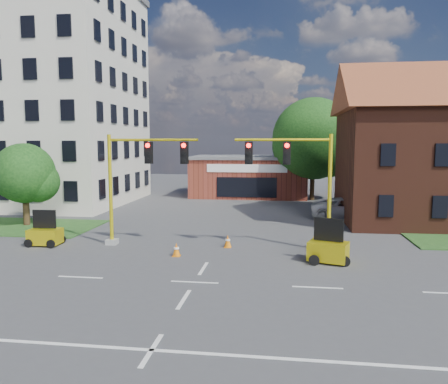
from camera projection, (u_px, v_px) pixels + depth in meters
The scene contains 15 objects.
ground at pixel (195, 282), 18.07m from camera, with size 120.00×120.00×0.00m, color #48484A.
lane_markings at pixel (177, 309), 15.12m from camera, with size 60.00×36.00×0.01m, color white, non-canonical shape.
office_block at pixel (32, 94), 41.13m from camera, with size 18.40×15.40×20.60m.
brick_shop at pixel (250, 176), 47.35m from camera, with size 12.40×8.40×4.30m.
tree_large at pixel (317, 141), 43.15m from camera, with size 8.49×8.09×10.16m.
tree_nw_front at pixel (28, 176), 29.92m from camera, with size 4.31×4.10×5.71m.
signal_mast_west at pixel (139, 176), 24.11m from camera, with size 5.30×0.60×6.20m.
signal_mast_east at pixel (298, 178), 22.95m from camera, with size 5.30×0.60×6.20m.
trailer_west at pixel (45, 235), 24.49m from camera, with size 1.73×1.20×1.92m.
trailer_east at pixel (328, 249), 20.99m from camera, with size 2.10×1.72×2.06m.
cone_a at pixel (176, 250), 22.16m from camera, with size 0.40×0.40×0.70m.
cone_b at pixel (228, 241), 24.05m from camera, with size 0.40×0.40×0.70m.
cone_c at pixel (332, 249), 22.29m from camera, with size 0.40×0.40×0.70m.
cone_d at pixel (314, 241), 24.02m from camera, with size 0.40×0.40×0.70m.
pickup_white at pixel (351, 209), 32.54m from camera, with size 2.72×5.90×1.64m, color silver.
Camera 1 is at (3.55, -17.21, 5.77)m, focal length 35.00 mm.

